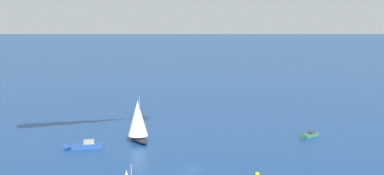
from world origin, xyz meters
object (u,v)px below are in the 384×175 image
motorboat_trailing (81,146)px  motorboat_offshore (309,135)px  sailboat_far_port (138,121)px  marker_buoy (257,174)px

motorboat_trailing → motorboat_offshore: bearing=143.7°
sailboat_far_port → motorboat_trailing: (16.02, -5.87, -5.56)m
motorboat_offshore → sailboat_far_port: bearing=-41.6°
motorboat_trailing → marker_buoy: bearing=106.0°
motorboat_offshore → motorboat_trailing: size_ratio=0.75×
sailboat_far_port → marker_buoy: 44.71m
marker_buoy → sailboat_far_port: bearing=-92.2°
sailboat_far_port → marker_buoy: sailboat_far_port is taller
sailboat_far_port → marker_buoy: (1.68, 44.28, -5.99)m
motorboat_offshore → marker_buoy: marker_buoy is taller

